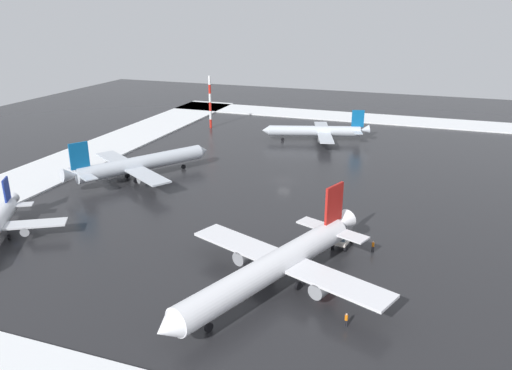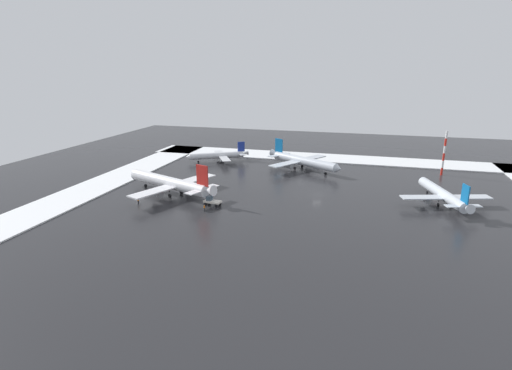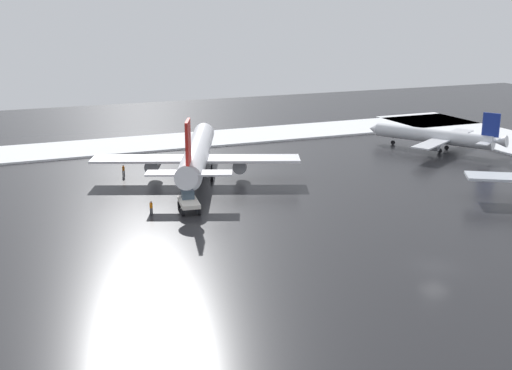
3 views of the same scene
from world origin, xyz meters
The scene contains 7 objects.
ground_plane centered at (0.00, 0.00, 0.00)m, with size 240.00×240.00×0.00m, color #232326.
snow_bank_right centered at (67.00, 0.00, 0.17)m, with size 14.00×116.00×0.35m, color white.
airplane_far_rear centered at (41.29, 10.99, 3.53)m, with size 34.46×29.17×10.68m.
airplane_parked_starboard centered at (43.02, -32.92, 2.46)m, with size 22.64×19.37×7.44m.
pushback_tug centered at (26.07, 16.88, 1.28)m, with size 4.86×2.84×2.50m.
ground_crew_by_nose_gear centered at (45.86, 20.96, 0.97)m, with size 0.36×0.36×1.71m.
ground_crew_near_tug centered at (26.31, 21.49, 0.97)m, with size 0.36×0.36×1.71m.
Camera 3 is at (-46.36, 37.86, 24.06)m, focal length 45.00 mm.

